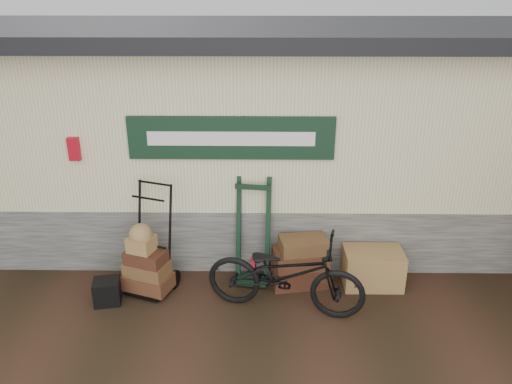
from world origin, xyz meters
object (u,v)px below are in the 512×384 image
suitcase_stack (300,260)px  black_trunk (107,292)px  green_barrow (253,231)px  wicker_hamper (373,268)px  porter_trolley (151,237)px  bicycle (285,270)px

suitcase_stack → black_trunk: bearing=-168.5°
green_barrow → wicker_hamper: green_barrow is taller
porter_trolley → wicker_hamper: 2.93m
green_barrow → wicker_hamper: 1.67m
wicker_hamper → black_trunk: size_ratio=2.38×
porter_trolley → bicycle: (1.70, -0.50, -0.16)m
wicker_hamper → black_trunk: (-3.42, -0.47, -0.09)m
porter_trolley → bicycle: size_ratio=0.75×
porter_trolley → suitcase_stack: bearing=23.0°
suitcase_stack → wicker_hamper: (0.96, -0.03, -0.09)m
green_barrow → black_trunk: bearing=-153.3°
wicker_hamper → bicycle: bearing=-154.0°
bicycle → suitcase_stack: bearing=-8.2°
porter_trolley → bicycle: 1.78m
porter_trolley → black_trunk: size_ratio=4.52×
wicker_hamper → porter_trolley: bearing=-178.4°
black_trunk → bicycle: bicycle is taller
green_barrow → bicycle: 0.86m
porter_trolley → wicker_hamper: (2.89, 0.08, -0.48)m
wicker_hamper → black_trunk: 3.45m
suitcase_stack → wicker_hamper: bearing=-1.7°
wicker_hamper → bicycle: 1.36m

